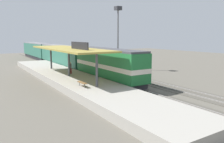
{
  "coord_description": "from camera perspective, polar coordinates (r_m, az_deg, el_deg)",
  "views": [
    {
      "loc": [
        -15.94,
        -29.05,
        6.34
      ],
      "look_at": [
        -1.38,
        -5.96,
        2.0
      ],
      "focal_mm": 36.12,
      "sensor_mm": 36.0,
      "label": 1
    }
  ],
  "objects": [
    {
      "name": "track_far",
      "position": [
        36.13,
        2.98,
        -1.03
      ],
      "size": [
        3.2,
        110.0,
        0.16
      ],
      "color": "#4E4941",
      "rests_on": "ground"
    },
    {
      "name": "track_near",
      "position": [
        33.73,
        -3.42,
        -1.76
      ],
      "size": [
        3.2,
        110.0,
        0.16
      ],
      "color": "#4E4941",
      "rests_on": "ground"
    },
    {
      "name": "station_canopy",
      "position": [
        31.15,
        -10.88,
        5.55
      ],
      "size": [
        5.2,
        18.0,
        4.7
      ],
      "color": "#47474C",
      "rests_on": "platform"
    },
    {
      "name": "passenger_carriage_front",
      "position": [
        47.24,
        -12.43,
        3.94
      ],
      "size": [
        2.9,
        20.0,
        4.24
      ],
      "color": "#28282D",
      "rests_on": "track_near"
    },
    {
      "name": "light_mast",
      "position": [
        42.81,
        1.52,
        11.79
      ],
      "size": [
        1.1,
        1.1,
        11.7
      ],
      "color": "slate",
      "rests_on": "ground"
    },
    {
      "name": "locomotive",
      "position": [
        30.99,
        -1.0,
        1.75
      ],
      "size": [
        2.93,
        14.43,
        4.44
      ],
      "color": "#28282D",
      "rests_on": "track_near"
    },
    {
      "name": "ground_plane",
      "position": [
        34.73,
        -0.53,
        -1.48
      ],
      "size": [
        120.0,
        120.0,
        0.0
      ],
      "primitive_type": "plane",
      "color": "#5B564C"
    },
    {
      "name": "freight_car",
      "position": [
        42.7,
        -3.31,
        3.15
      ],
      "size": [
        2.8,
        12.0,
        3.54
      ],
      "color": "#28282D",
      "rests_on": "track_far"
    },
    {
      "name": "platform",
      "position": [
        31.74,
        -10.73,
        -1.82
      ],
      "size": [
        6.0,
        44.0,
        0.9
      ],
      "primitive_type": "cube",
      "color": "#9E998E",
      "rests_on": "ground"
    },
    {
      "name": "platform_bench",
      "position": [
        24.47,
        -7.57,
        -2.83
      ],
      "size": [
        0.44,
        1.7,
        0.5
      ],
      "color": "#333338",
      "rests_on": "platform"
    },
    {
      "name": "passenger_carriage_rear",
      "position": [
        67.13,
        -18.52,
        5.13
      ],
      "size": [
        2.9,
        20.0,
        4.24
      ],
      "color": "#28282D",
      "rests_on": "track_near"
    },
    {
      "name": "person_waiting",
      "position": [
        32.89,
        -10.48,
        1.05
      ],
      "size": [
        0.34,
        0.34,
        1.71
      ],
      "color": "maroon",
      "rests_on": "platform"
    }
  ]
}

